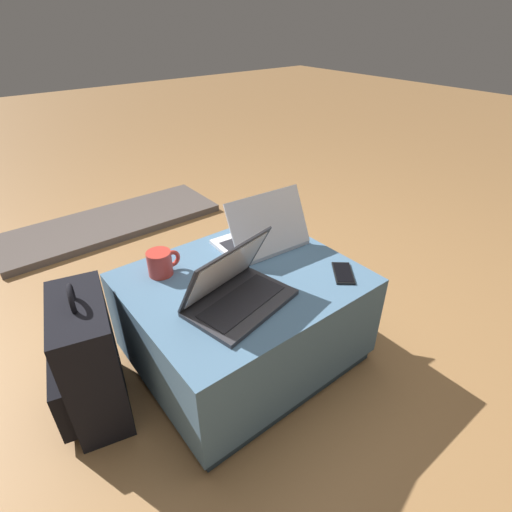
{
  "coord_description": "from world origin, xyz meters",
  "views": [
    {
      "loc": [
        -0.71,
        -0.98,
        1.25
      ],
      "look_at": [
        0.05,
        -0.02,
        0.48
      ],
      "focal_mm": 28.0,
      "sensor_mm": 36.0,
      "label": 1
    }
  ],
  "objects": [
    {
      "name": "laptop_near",
      "position": [
        -0.11,
        -0.11,
        0.45
      ],
      "size": [
        0.39,
        0.3,
        0.22
      ],
      "rotation": [
        0.0,
        0.0,
        0.21
      ],
      "color": "#333338",
      "rests_on": "ottoman"
    },
    {
      "name": "laptop_far",
      "position": [
        0.2,
        0.13,
        0.45
      ],
      "size": [
        0.36,
        0.27,
        0.23
      ],
      "rotation": [
        0.0,
        0.0,
        3.07
      ],
      "color": "silver",
      "rests_on": "ottoman"
    },
    {
      "name": "ottoman",
      "position": [
        0.0,
        0.0,
        0.2
      ],
      "size": [
        0.82,
        0.69,
        0.4
      ],
      "color": "#2A3D4E",
      "rests_on": "ground_plane"
    },
    {
      "name": "coffee_mug",
      "position": [
        -0.22,
        0.21,
        0.45
      ],
      "size": [
        0.13,
        0.09,
        0.09
      ],
      "color": "red",
      "rests_on": "ottoman"
    },
    {
      "name": "fireplace_hearth",
      "position": [
        0.0,
        1.49,
        0.02
      ],
      "size": [
        1.4,
        0.5,
        0.04
      ],
      "color": "#564C47",
      "rests_on": "ground_plane"
    },
    {
      "name": "cell_phone",
      "position": [
        0.31,
        -0.22,
        0.41
      ],
      "size": [
        0.14,
        0.15,
        0.01
      ],
      "rotation": [
        0.0,
        0.0,
        5.59
      ],
      "color": "black",
      "rests_on": "ottoman"
    },
    {
      "name": "backpack",
      "position": [
        -0.57,
        0.12,
        0.23
      ],
      "size": [
        0.29,
        0.38,
        0.55
      ],
      "rotation": [
        0.0,
        0.0,
        -1.81
      ],
      "color": "black",
      "rests_on": "ground_plane"
    },
    {
      "name": "ground_plane",
      "position": [
        0.0,
        0.0,
        0.0
      ],
      "size": [
        14.0,
        14.0,
        0.0
      ],
      "primitive_type": "plane",
      "color": "#9E7042"
    }
  ]
}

